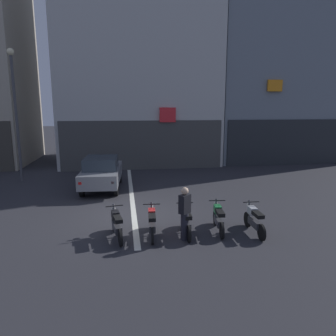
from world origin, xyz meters
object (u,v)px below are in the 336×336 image
(motorcycle_silver_row_rightmost, at_px, (254,220))
(motorcycle_blue_row_centre, at_px, (186,221))
(motorcycle_red_row_left_mid, at_px, (152,222))
(street_lamp, at_px, (15,103))
(person_by_motorcycles, at_px, (185,213))
(motorcycle_black_row_leftmost, at_px, (117,224))
(car_grey_crossing_near, at_px, (102,172))
(motorcycle_green_row_right_mid, at_px, (218,218))

(motorcycle_silver_row_rightmost, bearing_deg, motorcycle_blue_row_centre, 173.94)
(motorcycle_silver_row_rightmost, bearing_deg, motorcycle_red_row_left_mid, 175.82)
(street_lamp, height_order, person_by_motorcycles, street_lamp)
(motorcycle_red_row_left_mid, xyz_separation_m, motorcycle_silver_row_rightmost, (3.31, -0.24, 0.00))
(motorcycle_red_row_left_mid, relative_size, person_by_motorcycles, 1.00)
(motorcycle_red_row_left_mid, bearing_deg, motorcycle_silver_row_rightmost, -4.18)
(street_lamp, distance_m, motorcycle_black_row_leftmost, 10.62)
(street_lamp, bearing_deg, motorcycle_red_row_left_mid, -52.62)
(car_grey_crossing_near, distance_m, motorcycle_silver_row_rightmost, 8.26)
(car_grey_crossing_near, distance_m, motorcycle_blue_row_centre, 6.86)
(car_grey_crossing_near, bearing_deg, street_lamp, 153.33)
(motorcycle_silver_row_rightmost, bearing_deg, person_by_motorcycles, -176.01)
(motorcycle_black_row_leftmost, bearing_deg, car_grey_crossing_near, 97.60)
(motorcycle_black_row_leftmost, xyz_separation_m, motorcycle_green_row_right_mid, (3.31, 0.08, 0.00))
(car_grey_crossing_near, height_order, motorcycle_blue_row_centre, car_grey_crossing_near)
(car_grey_crossing_near, distance_m, motorcycle_green_row_right_mid, 7.34)
(street_lamp, bearing_deg, car_grey_crossing_near, -26.67)
(motorcycle_green_row_right_mid, bearing_deg, street_lamp, 136.04)
(street_lamp, relative_size, motorcycle_black_row_leftmost, 4.24)
(street_lamp, height_order, motorcycle_blue_row_centre, street_lamp)
(street_lamp, relative_size, motorcycle_red_row_left_mid, 4.19)
(car_grey_crossing_near, xyz_separation_m, motorcycle_green_row_right_mid, (4.13, -6.05, -0.43))
(street_lamp, bearing_deg, motorcycle_blue_row_centre, -48.18)
(car_grey_crossing_near, height_order, motorcycle_black_row_leftmost, car_grey_crossing_near)
(motorcycle_black_row_leftmost, bearing_deg, motorcycle_blue_row_centre, -0.19)
(car_grey_crossing_near, relative_size, motorcycle_blue_row_centre, 2.51)
(motorcycle_blue_row_centre, distance_m, motorcycle_green_row_right_mid, 1.11)
(motorcycle_green_row_right_mid, xyz_separation_m, motorcycle_silver_row_rightmost, (1.10, -0.32, 0.00))
(person_by_motorcycles, bearing_deg, motorcycle_black_row_leftmost, 168.98)
(motorcycle_red_row_left_mid, bearing_deg, person_by_motorcycles, -22.64)
(motorcycle_red_row_left_mid, height_order, person_by_motorcycles, person_by_motorcycles)
(motorcycle_black_row_leftmost, relative_size, motorcycle_green_row_right_mid, 0.99)
(street_lamp, distance_m, person_by_motorcycles, 11.97)
(car_grey_crossing_near, bearing_deg, person_by_motorcycles, -66.13)
(street_lamp, xyz_separation_m, person_by_motorcycles, (7.38, -8.79, -3.39))
(motorcycle_green_row_right_mid, relative_size, person_by_motorcycles, 1.00)
(motorcycle_red_row_left_mid, bearing_deg, street_lamp, 127.38)
(motorcycle_black_row_leftmost, relative_size, motorcycle_silver_row_rightmost, 0.99)
(car_grey_crossing_near, relative_size, motorcycle_red_row_left_mid, 2.51)
(motorcycle_black_row_leftmost, bearing_deg, person_by_motorcycles, -11.02)
(motorcycle_green_row_right_mid, distance_m, person_by_motorcycles, 1.39)
(motorcycle_green_row_right_mid, height_order, person_by_motorcycles, person_by_motorcycles)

